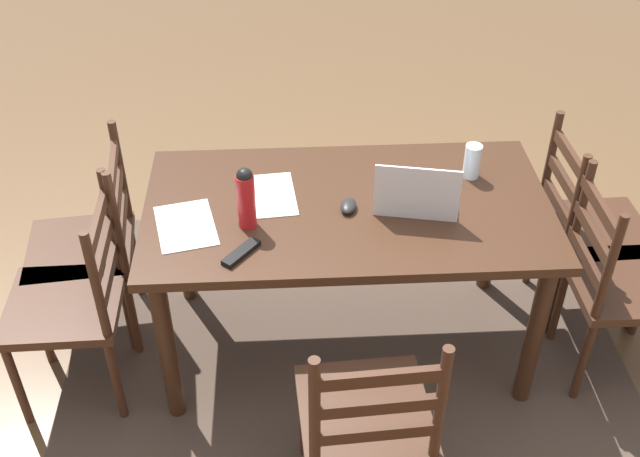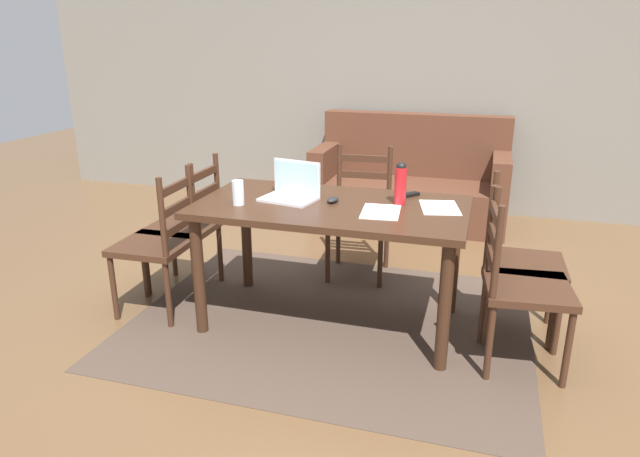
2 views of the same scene
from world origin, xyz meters
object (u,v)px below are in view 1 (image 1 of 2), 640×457
laptop (416,197)px  chair_left_far (617,282)px  water_bottle (246,197)px  dining_table (347,224)px  chair_right_far (74,302)px  chair_right_near (90,246)px  chair_left_near (589,230)px  computer_mouse (349,206)px  tv_remote (241,253)px  drinking_glass (472,161)px  chair_far_head (366,420)px

laptop → chair_left_far: bearing=171.3°
chair_left_far → water_bottle: 1.53m
dining_table → chair_right_far: (1.08, 0.17, -0.21)m
chair_right_near → chair_left_far: bearing=170.9°
dining_table → chair_left_far: 1.12m
chair_left_near → dining_table: bearing=8.9°
computer_mouse → tv_remote: 0.48m
chair_left_far → tv_remote: (1.49, 0.12, 0.32)m
water_bottle → chair_left_near: bearing=-169.1°
chair_left_far → chair_right_far: size_ratio=1.00×
dining_table → drinking_glass: drinking_glass is taller
dining_table → chair_right_far: 1.12m
chair_left_far → chair_right_near: 2.19m
water_bottle → computer_mouse: (-0.39, -0.08, -0.11)m
chair_right_near → laptop: laptop is taller
chair_right_near → chair_right_far: same height
chair_far_head → water_bottle: size_ratio=3.76×
water_bottle → laptop: bearing=-174.1°
chair_far_head → laptop: (-0.26, -0.75, 0.37)m
chair_far_head → tv_remote: (0.41, -0.51, 0.32)m
chair_left_far → chair_left_near: same height
chair_left_far → tv_remote: chair_left_far is taller
chair_left_near → tv_remote: (1.49, 0.46, 0.32)m
dining_table → tv_remote: (0.41, 0.29, 0.11)m
dining_table → chair_right_far: chair_right_far is taller
chair_right_near → computer_mouse: (-1.09, 0.21, 0.33)m
water_bottle → dining_table: bearing=-163.8°
chair_left_far → chair_far_head: bearing=30.2°
chair_left_near → water_bottle: 1.56m
chair_far_head → chair_left_far: (-1.08, -0.63, 0.00)m
dining_table → chair_left_near: size_ratio=1.67×
water_bottle → drinking_glass: 0.95m
chair_right_far → laptop: size_ratio=2.66×
water_bottle → tv_remote: water_bottle is taller
laptop → tv_remote: laptop is taller
laptop → chair_left_near: bearing=-165.4°
chair_right_far → water_bottle: bearing=-175.2°
chair_right_far → drinking_glass: (-1.60, -0.34, 0.38)m
dining_table → chair_right_near: 1.12m
laptop → tv_remote: size_ratio=2.10×
dining_table → water_bottle: size_ratio=6.29×
dining_table → chair_left_far: bearing=171.0°
laptop → tv_remote: (0.67, 0.24, -0.05)m
tv_remote → water_bottle: bearing=122.4°
chair_left_near → water_bottle: water_bottle is taller
chair_right_near → water_bottle: 0.87m
chair_left_far → chair_right_near: same height
chair_right_near → drinking_glass: chair_right_near is taller
dining_table → laptop: (-0.26, 0.04, 0.16)m
drinking_glass → chair_left_near: bearing=-179.7°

